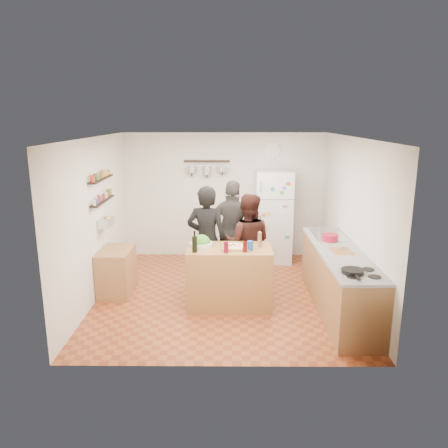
{
  "coord_description": "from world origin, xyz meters",
  "views": [
    {
      "loc": [
        0.05,
        -6.59,
        2.8
      ],
      "look_at": [
        0.0,
        0.1,
        1.15
      ],
      "focal_mm": 35.0,
      "sensor_mm": 36.0,
      "label": 1
    }
  ],
  "objects_px": {
    "red_bowl": "(330,238)",
    "wall_clock": "(273,151)",
    "person_center": "(247,243)",
    "side_table": "(117,271)",
    "wine_bottle": "(195,245)",
    "fridge": "(273,216)",
    "prep_island": "(229,277)",
    "skillet": "(353,271)",
    "salt_canister": "(250,246)",
    "counter_run": "(339,281)",
    "person_left": "(207,240)",
    "person_back": "(233,232)",
    "salad_bowl": "(201,245)",
    "pepper_mill": "(260,241)"
  },
  "relations": [
    {
      "from": "salt_canister",
      "to": "counter_run",
      "type": "bearing_deg",
      "value": -1.51
    },
    {
      "from": "person_center",
      "to": "side_table",
      "type": "bearing_deg",
      "value": 10.19
    },
    {
      "from": "wall_clock",
      "to": "prep_island",
      "type": "bearing_deg",
      "value": -109.26
    },
    {
      "from": "counter_run",
      "to": "red_bowl",
      "type": "distance_m",
      "value": 0.72
    },
    {
      "from": "person_center",
      "to": "fridge",
      "type": "relative_size",
      "value": 0.9
    },
    {
      "from": "wall_clock",
      "to": "side_table",
      "type": "height_order",
      "value": "wall_clock"
    },
    {
      "from": "pepper_mill",
      "to": "person_left",
      "type": "distance_m",
      "value": 0.92
    },
    {
      "from": "counter_run",
      "to": "wall_clock",
      "type": "distance_m",
      "value": 3.22
    },
    {
      "from": "prep_island",
      "to": "side_table",
      "type": "height_order",
      "value": "prep_island"
    },
    {
      "from": "person_center",
      "to": "fridge",
      "type": "height_order",
      "value": "fridge"
    },
    {
      "from": "pepper_mill",
      "to": "fridge",
      "type": "distance_m",
      "value": 2.14
    },
    {
      "from": "person_left",
      "to": "fridge",
      "type": "height_order",
      "value": "fridge"
    },
    {
      "from": "person_back",
      "to": "skillet",
      "type": "height_order",
      "value": "person_back"
    },
    {
      "from": "wine_bottle",
      "to": "skillet",
      "type": "relative_size",
      "value": 0.82
    },
    {
      "from": "pepper_mill",
      "to": "fridge",
      "type": "height_order",
      "value": "fridge"
    },
    {
      "from": "red_bowl",
      "to": "side_table",
      "type": "relative_size",
      "value": 0.31
    },
    {
      "from": "person_center",
      "to": "red_bowl",
      "type": "distance_m",
      "value": 1.3
    },
    {
      "from": "pepper_mill",
      "to": "person_left",
      "type": "xyz_separation_m",
      "value": [
        -0.81,
        0.43,
        -0.12
      ]
    },
    {
      "from": "salt_canister",
      "to": "counter_run",
      "type": "relative_size",
      "value": 0.05
    },
    {
      "from": "skillet",
      "to": "person_back",
      "type": "bearing_deg",
      "value": 124.02
    },
    {
      "from": "person_left",
      "to": "red_bowl",
      "type": "relative_size",
      "value": 7.05
    },
    {
      "from": "counter_run",
      "to": "side_table",
      "type": "distance_m",
      "value": 3.5
    },
    {
      "from": "salt_canister",
      "to": "counter_run",
      "type": "height_order",
      "value": "salt_canister"
    },
    {
      "from": "person_center",
      "to": "side_table",
      "type": "xyz_separation_m",
      "value": [
        -2.12,
        -0.11,
        -0.45
      ]
    },
    {
      "from": "salad_bowl",
      "to": "red_bowl",
      "type": "bearing_deg",
      "value": 8.39
    },
    {
      "from": "prep_island",
      "to": "fridge",
      "type": "relative_size",
      "value": 0.69
    },
    {
      "from": "salad_bowl",
      "to": "salt_canister",
      "type": "relative_size",
      "value": 2.4
    },
    {
      "from": "red_bowl",
      "to": "wall_clock",
      "type": "bearing_deg",
      "value": 108.17
    },
    {
      "from": "red_bowl",
      "to": "wall_clock",
      "type": "relative_size",
      "value": 0.84
    },
    {
      "from": "person_center",
      "to": "counter_run",
      "type": "relative_size",
      "value": 0.62
    },
    {
      "from": "person_center",
      "to": "salad_bowl",
      "type": "bearing_deg",
      "value": 43.64
    },
    {
      "from": "red_bowl",
      "to": "fridge",
      "type": "xyz_separation_m",
      "value": [
        -0.7,
        1.8,
        -0.07
      ]
    },
    {
      "from": "person_center",
      "to": "red_bowl",
      "type": "bearing_deg",
      "value": 177.03
    },
    {
      "from": "prep_island",
      "to": "person_left",
      "type": "bearing_deg",
      "value": 126.66
    },
    {
      "from": "wine_bottle",
      "to": "fridge",
      "type": "xyz_separation_m",
      "value": [
        1.37,
        2.37,
        -0.12
      ]
    },
    {
      "from": "salad_bowl",
      "to": "person_back",
      "type": "height_order",
      "value": "person_back"
    },
    {
      "from": "pepper_mill",
      "to": "person_center",
      "type": "bearing_deg",
      "value": 106.71
    },
    {
      "from": "pepper_mill",
      "to": "person_left",
      "type": "relative_size",
      "value": 0.11
    },
    {
      "from": "salad_bowl",
      "to": "salt_canister",
      "type": "xyz_separation_m",
      "value": [
        0.72,
        -0.17,
        0.04
      ]
    },
    {
      "from": "wall_clock",
      "to": "side_table",
      "type": "bearing_deg",
      "value": -143.27
    },
    {
      "from": "red_bowl",
      "to": "skillet",
      "type": "bearing_deg",
      "value": -91.98
    },
    {
      "from": "person_back",
      "to": "side_table",
      "type": "bearing_deg",
      "value": 29.25
    },
    {
      "from": "pepper_mill",
      "to": "skillet",
      "type": "bearing_deg",
      "value": -47.32
    },
    {
      "from": "salad_bowl",
      "to": "skillet",
      "type": "xyz_separation_m",
      "value": [
        1.94,
        -1.15,
        0.0
      ]
    },
    {
      "from": "salt_canister",
      "to": "counter_run",
      "type": "distance_m",
      "value": 1.42
    },
    {
      "from": "salad_bowl",
      "to": "person_back",
      "type": "bearing_deg",
      "value": 63.33
    },
    {
      "from": "person_center",
      "to": "skillet",
      "type": "distance_m",
      "value": 2.08
    },
    {
      "from": "side_table",
      "to": "wall_clock",
      "type": "bearing_deg",
      "value": 36.73
    },
    {
      "from": "salt_canister",
      "to": "skillet",
      "type": "height_order",
      "value": "salt_canister"
    },
    {
      "from": "pepper_mill",
      "to": "wall_clock",
      "type": "relative_size",
      "value": 0.63
    }
  ]
}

